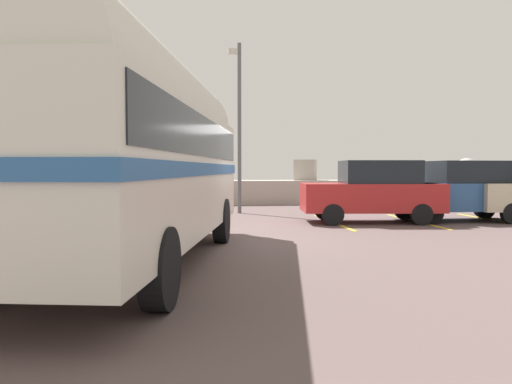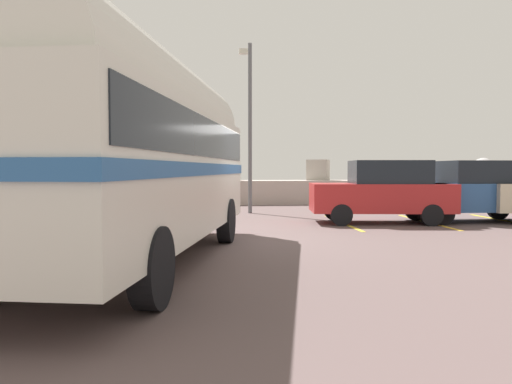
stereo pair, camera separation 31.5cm
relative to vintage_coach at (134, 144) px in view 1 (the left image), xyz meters
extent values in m
cube|color=#5D4B4A|center=(1.63, 2.54, -2.04)|extent=(32.00, 26.00, 0.02)
cube|color=#B6A49B|center=(1.63, 14.34, -1.50)|extent=(31.36, 1.80, 1.10)
sphere|color=#B3AEA7|center=(-6.77, 14.57, -0.27)|extent=(1.35, 1.35, 1.35)
sphere|color=#BD9997|center=(-2.98, 13.90, -0.27)|extent=(1.35, 1.35, 1.35)
cube|color=#A99D8A|center=(1.52, 14.86, -0.39)|extent=(1.22, 1.35, 1.11)
cube|color=#ACA599|center=(6.07, 14.43, -0.47)|extent=(1.20, 1.11, 0.97)
cube|color=beige|center=(10.31, 14.40, -0.51)|extent=(1.28, 1.29, 0.88)
sphere|color=#A59F9F|center=(14.19, 14.53, -0.42)|extent=(1.07, 1.07, 1.07)
cube|color=gold|center=(5.08, 6.04, -2.03)|extent=(0.12, 4.40, 0.01)
cube|color=yellow|center=(7.68, 6.04, -2.03)|extent=(0.12, 4.40, 0.01)
cube|color=gold|center=(10.28, 6.04, -2.03)|extent=(0.12, 4.40, 0.01)
cylinder|color=black|center=(-0.62, 2.76, -1.55)|extent=(0.45, 0.99, 0.96)
cylinder|color=black|center=(1.55, 2.36, -1.55)|extent=(0.45, 0.99, 0.96)
cylinder|color=black|center=(0.62, -2.76, -1.55)|extent=(0.45, 0.99, 0.96)
cube|color=silver|center=(0.00, 0.00, -0.48)|extent=(3.87, 8.69, 2.10)
cylinder|color=silver|center=(0.00, 0.00, 0.57)|extent=(3.61, 8.33, 2.20)
cube|color=#2C5C97|center=(0.00, 0.00, -0.42)|extent=(3.93, 8.79, 0.20)
cube|color=black|center=(0.00, 0.00, 0.10)|extent=(3.84, 8.37, 0.64)
cube|color=silver|center=(0.77, 4.20, -1.35)|extent=(2.27, 0.57, 0.28)
cylinder|color=black|center=(-1.89, 3.18, -1.55)|extent=(0.59, 1.00, 0.96)
cube|color=silver|center=(-2.36, 5.12, -1.35)|extent=(2.20, 0.92, 0.28)
cylinder|color=black|center=(4.86, 5.26, -1.72)|extent=(0.64, 0.26, 0.62)
cylinder|color=black|center=(5.01, 6.78, -1.72)|extent=(0.64, 0.26, 0.62)
cylinder|color=black|center=(7.39, 5.02, -1.72)|extent=(0.64, 0.26, 0.62)
cylinder|color=black|center=(7.54, 6.54, -1.72)|extent=(0.64, 0.26, 0.62)
cube|color=#AE2324|center=(6.20, 5.90, -1.27)|extent=(4.24, 2.09, 0.84)
cube|color=black|center=(6.45, 5.88, -0.51)|extent=(2.34, 1.76, 0.68)
cylinder|color=black|center=(7.87, 5.31, -1.72)|extent=(0.62, 0.21, 0.62)
cylinder|color=black|center=(7.86, 6.84, -1.72)|extent=(0.62, 0.21, 0.62)
cylinder|color=black|center=(10.40, 6.87, -1.72)|extent=(0.62, 0.21, 0.62)
cube|color=#2D558F|center=(9.14, 6.09, -1.27)|extent=(4.12, 1.74, 0.84)
cube|color=black|center=(9.38, 6.09, -0.51)|extent=(2.21, 1.58, 0.68)
cylinder|color=black|center=(10.19, 5.06, -1.72)|extent=(0.63, 0.24, 0.62)
cylinder|color=black|center=(10.29, 6.59, -1.72)|extent=(0.63, 0.24, 0.62)
cylinder|color=#5B5B60|center=(2.55, 9.50, 1.03)|extent=(0.14, 0.14, 6.15)
cube|color=beige|center=(2.41, 10.35, 4.00)|extent=(0.44, 0.24, 0.18)
camera|label=1|loc=(1.05, -8.39, -0.42)|focal=34.65mm
camera|label=2|loc=(1.36, -8.42, -0.42)|focal=34.65mm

